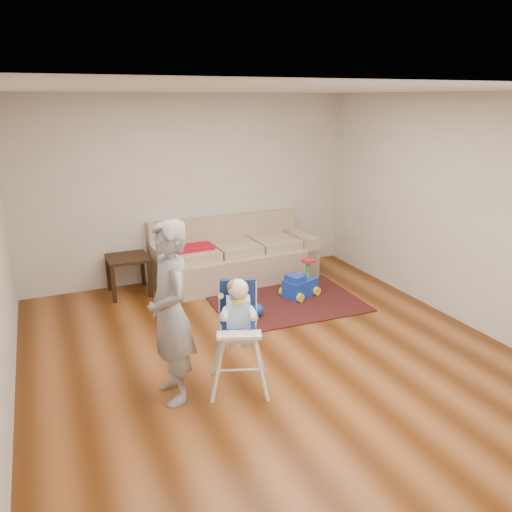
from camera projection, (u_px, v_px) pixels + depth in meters
name	position (u px, v px, depth m)	size (l,w,h in m)	color
ground	(271.00, 355.00, 5.34)	(5.50, 5.50, 0.00)	#4A2209
room_envelope	(251.00, 173.00, 5.22)	(5.04, 5.52, 2.72)	beige
sofa	(234.00, 251.00, 7.39)	(2.42, 1.07, 0.92)	tan
side_table	(129.00, 275.00, 6.93)	(0.55, 0.55, 0.55)	black
area_rug	(286.00, 301.00, 6.72)	(1.93, 1.45, 0.02)	black
ride_on_toy	(300.00, 278.00, 6.84)	(0.45, 0.32, 0.50)	blue
toy_ball	(257.00, 310.00, 6.23)	(0.16, 0.16, 0.16)	blue
high_chair	(239.00, 336.00, 4.60)	(0.65, 0.65, 1.10)	white
adult	(170.00, 313.00, 4.36)	(0.61, 0.40, 1.67)	gray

